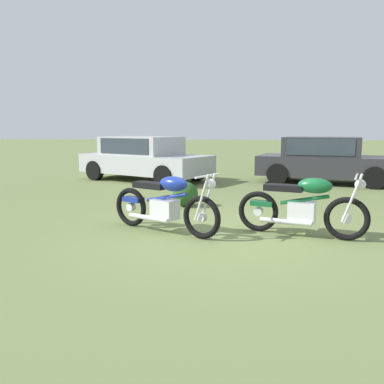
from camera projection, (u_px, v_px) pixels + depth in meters
The scene contains 6 objects.
ground_plane at pixel (226, 235), 6.41m from camera, with size 120.00×120.00×0.00m, color olive.
motorcycle_blue at pixel (165, 203), 6.53m from camera, with size 1.92×1.24×1.02m.
motorcycle_green at pixel (302, 206), 6.30m from camera, with size 1.96×0.91×1.02m.
car_silver at pixel (144, 156), 13.21m from camera, with size 4.66×3.63×1.43m.
car_charcoal at pixel (324, 158), 12.53m from camera, with size 4.43×2.81×1.43m.
shrub_low at pixel (185, 194), 8.80m from camera, with size 0.56×0.58×0.54m.
Camera 1 is at (0.15, -6.25, 1.66)m, focal length 37.78 mm.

